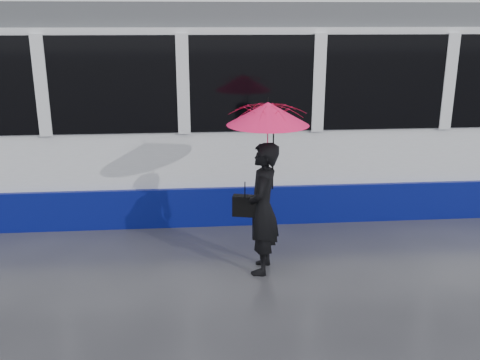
{
  "coord_description": "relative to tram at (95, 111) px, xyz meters",
  "views": [
    {
      "loc": [
        0.19,
        -6.57,
        3.13
      ],
      "look_at": [
        0.76,
        0.08,
        1.1
      ],
      "focal_mm": 40.0,
      "sensor_mm": 36.0,
      "label": 1
    }
  ],
  "objects": [
    {
      "name": "rails",
      "position": [
        1.47,
        -0.0,
        -1.63
      ],
      "size": [
        34.0,
        1.51,
        0.02
      ],
      "color": "#3F3D38",
      "rests_on": "ground"
    },
    {
      "name": "woman",
      "position": [
        2.47,
        -2.84,
        -0.79
      ],
      "size": [
        0.54,
        0.7,
        1.69
      ],
      "primitive_type": "imported",
      "rotation": [
        0.0,
        0.0,
        -1.82
      ],
      "color": "black",
      "rests_on": "ground"
    },
    {
      "name": "ground",
      "position": [
        1.47,
        -2.5,
        -1.64
      ],
      "size": [
        90.0,
        90.0,
        0.0
      ],
      "primitive_type": "plane",
      "color": "#2B2A2F",
      "rests_on": "ground"
    },
    {
      "name": "tram",
      "position": [
        0.0,
        0.0,
        0.0
      ],
      "size": [
        26.0,
        2.56,
        3.35
      ],
      "color": "white",
      "rests_on": "ground"
    },
    {
      "name": "umbrella",
      "position": [
        2.52,
        -2.84,
        0.21
      ],
      "size": [
        1.21,
        1.21,
        1.14
      ],
      "rotation": [
        0.0,
        0.0,
        -0.25
      ],
      "color": "#FF1553",
      "rests_on": "ground"
    },
    {
      "name": "handbag",
      "position": [
        2.25,
        -2.82,
        -0.75
      ],
      "size": [
        0.32,
        0.2,
        0.44
      ],
      "rotation": [
        0.0,
        0.0,
        -0.25
      ],
      "color": "black",
      "rests_on": "ground"
    }
  ]
}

